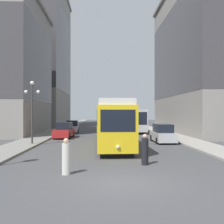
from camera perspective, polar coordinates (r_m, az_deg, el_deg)
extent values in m
plane|color=#424244|center=(11.16, 2.20, -15.42)|extent=(200.00, 200.00, 0.00)
cube|color=gray|center=(51.32, -10.34, -3.41)|extent=(2.92, 120.00, 0.15)
cube|color=gray|center=(51.58, 7.59, -3.39)|extent=(2.92, 120.00, 0.15)
cube|color=black|center=(23.87, -0.17, -6.84)|extent=(2.48, 13.69, 0.35)
cube|color=gold|center=(23.74, -0.17, -2.70)|extent=(2.89, 14.89, 3.10)
cube|color=black|center=(23.72, -0.17, -1.02)|extent=(2.91, 14.30, 1.08)
cube|color=silver|center=(23.73, -0.17, 1.57)|extent=(2.68, 14.59, 0.44)
cube|color=black|center=(16.34, 1.32, -1.92)|extent=(2.21, 0.12, 1.40)
sphere|color=#F2EACC|center=(16.40, 1.34, -7.67)|extent=(0.24, 0.24, 0.24)
cube|color=black|center=(40.87, 4.56, -4.08)|extent=(2.30, 11.03, 0.35)
cube|color=#B7B7BA|center=(40.79, 4.56, -1.66)|extent=(2.70, 11.99, 3.10)
cube|color=black|center=(40.78, 4.56, -0.90)|extent=(2.72, 11.51, 1.30)
cube|color=black|center=(34.89, 5.84, -1.40)|extent=(2.30, 0.11, 1.71)
cylinder|color=black|center=(29.96, -12.58, -5.21)|extent=(0.21, 0.65, 0.64)
cylinder|color=black|center=(32.92, -11.40, -4.76)|extent=(0.21, 0.65, 0.64)
cylinder|color=black|center=(29.63, -9.34, -5.27)|extent=(0.21, 0.65, 0.64)
cylinder|color=black|center=(32.62, -8.45, -4.80)|extent=(0.21, 0.65, 0.64)
cube|color=maroon|center=(31.25, -10.42, -4.49)|extent=(2.02, 4.97, 0.84)
cube|color=black|center=(31.32, -10.38, -2.98)|extent=(1.70, 2.76, 0.80)
cylinder|color=black|center=(38.06, -10.14, -4.15)|extent=(0.21, 0.65, 0.64)
cylinder|color=black|center=(40.84, -9.82, -3.88)|extent=(0.21, 0.65, 0.64)
cylinder|color=black|center=(37.96, -7.56, -4.16)|extent=(0.21, 0.65, 0.64)
cylinder|color=black|center=(40.75, -7.42, -3.89)|extent=(0.21, 0.65, 0.64)
cube|color=#B2B2B7|center=(39.37, -8.73, -3.61)|extent=(2.04, 4.60, 0.84)
cube|color=black|center=(39.45, -8.72, -2.41)|extent=(1.72, 2.56, 0.80)
cylinder|color=black|center=(28.08, 12.10, -5.54)|extent=(0.18, 0.64, 0.64)
cylinder|color=black|center=(25.33, 13.67, -6.12)|extent=(0.18, 0.64, 0.64)
cylinder|color=black|center=(27.72, 8.65, -5.62)|extent=(0.18, 0.64, 0.64)
cylinder|color=black|center=(24.93, 9.86, -6.22)|extent=(0.18, 0.64, 0.64)
cube|color=#B2B2B7|center=(26.47, 11.05, -5.26)|extent=(1.83, 4.62, 0.84)
cube|color=black|center=(26.30, 11.10, -3.50)|extent=(1.60, 2.54, 0.80)
cylinder|color=black|center=(14.94, 7.24, -8.62)|extent=(0.39, 0.39, 1.49)
sphere|color=tan|center=(14.83, 7.24, -5.31)|extent=(0.27, 0.27, 0.27)
cylinder|color=beige|center=(12.74, -10.04, -10.10)|extent=(0.39, 0.39, 1.48)
sphere|color=tan|center=(12.62, -10.04, -6.27)|extent=(0.26, 0.26, 0.26)
cylinder|color=#333338|center=(24.65, -17.11, -0.45)|extent=(0.16, 0.16, 5.35)
sphere|color=white|center=(24.80, -17.10, 6.11)|extent=(0.36, 0.36, 0.36)
sphere|color=white|center=(24.87, -18.34, 4.24)|extent=(0.31, 0.31, 0.31)
sphere|color=white|center=(24.59, -15.86, 4.29)|extent=(0.31, 0.31, 0.31)
cube|color=#333338|center=(24.72, -17.11, 4.26)|extent=(1.10, 0.06, 0.06)
cube|color=gray|center=(63.79, -14.94, 11.18)|extent=(10.13, 22.96, 31.07)
cube|color=#423F43|center=(64.12, -14.94, 12.54)|extent=(10.17, 23.00, 18.64)
cube|color=gray|center=(42.64, 22.39, 10.42)|extent=(14.42, 23.89, 21.59)
cube|color=#423F43|center=(42.85, 22.39, 11.84)|extent=(14.46, 23.93, 12.95)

